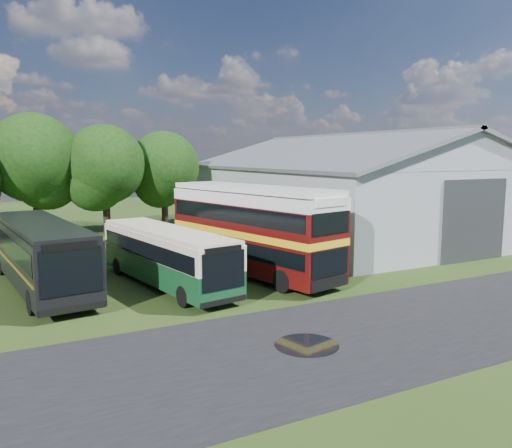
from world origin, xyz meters
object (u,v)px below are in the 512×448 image
storage_shed (350,183)px  bus_dark_single (40,253)px  bus_maroon_double (252,231)px  bus_green_single (166,256)px

storage_shed → bus_dark_single: size_ratio=2.06×
bus_maroon_double → bus_dark_single: size_ratio=0.96×
bus_green_single → bus_maroon_double: bearing=-7.1°
storage_shed → bus_dark_single: bearing=-164.0°
bus_maroon_double → bus_dark_single: bus_maroon_double is taller
bus_green_single → bus_dark_single: size_ratio=0.88×
bus_green_single → bus_maroon_double: bus_maroon_double is taller
bus_green_single → bus_maroon_double: 4.90m
bus_maroon_double → bus_green_single: bearing=169.3°
storage_shed → bus_green_single: 20.69m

